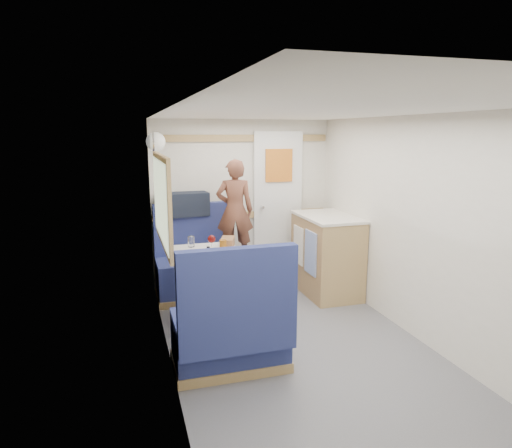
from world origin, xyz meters
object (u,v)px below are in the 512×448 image
object	(u,v)px
orange_fruit	(234,252)
beer_glass	(223,245)
bench_near	(232,334)
tray	(221,255)
cheese_block	(222,255)
wine_glass	(212,240)
dome_light	(156,142)
person	(235,210)
pepper_grinder	(208,251)
tumbler_mid	(191,242)
tumbler_left	(193,261)
bread_loaf	(228,242)
bench_far	(196,271)
dinette_table	(210,270)
galley_counter	(326,254)
duffel_bag	(183,204)

from	to	relation	value
orange_fruit	beer_glass	world-z (taller)	beer_glass
bench_near	tray	distance (m)	0.90
cheese_block	wine_glass	xyz separation A→B (m)	(-0.05, 0.24, 0.09)
dome_light	person	xyz separation A→B (m)	(0.81, -0.17, -0.74)
dome_light	cheese_block	world-z (taller)	dome_light
person	beer_glass	distance (m)	0.69
person	pepper_grinder	xyz separation A→B (m)	(-0.44, -0.73, -0.25)
cheese_block	wine_glass	bearing A→B (deg)	101.06
person	wine_glass	bearing A→B (deg)	69.87
tumbler_mid	tray	bearing A→B (deg)	-62.33
cheese_block	tumbler_left	size ratio (longest dim) A/B	0.92
tumbler_left	dome_light	bearing A→B (deg)	98.29
orange_fruit	beer_glass	bearing A→B (deg)	99.71
tray	tumbler_left	bearing A→B (deg)	-136.11
beer_glass	bread_loaf	size ratio (longest dim) A/B	0.48
bench_near	tumbler_left	distance (m)	0.71
person	wine_glass	size ratio (longest dim) A/B	6.66
bench_far	tray	xyz separation A→B (m)	(0.09, -0.94, 0.43)
dinette_table	bench_near	xyz separation A→B (m)	(-0.00, -0.86, -0.27)
bench_near	bench_far	bearing A→B (deg)	90.00
cheese_block	tumbler_left	xyz separation A→B (m)	(-0.29, -0.21, 0.02)
wine_glass	bread_loaf	bearing A→B (deg)	38.56
dinette_table	tumbler_mid	size ratio (longest dim) A/B	8.46
tumbler_left	pepper_grinder	xyz separation A→B (m)	(0.19, 0.33, -0.01)
galley_counter	cheese_block	distance (m)	1.59
duffel_bag	wine_glass	size ratio (longest dim) A/B	3.33
tumbler_mid	cheese_block	bearing A→B (deg)	-67.93
bench_near	orange_fruit	world-z (taller)	bench_near
cheese_block	pepper_grinder	bearing A→B (deg)	129.49
galley_counter	duffel_bag	world-z (taller)	duffel_bag
person	cheese_block	distance (m)	0.95
dinette_table	bench_far	bearing A→B (deg)	90.00
dome_light	cheese_block	bearing A→B (deg)	-65.16
pepper_grinder	tumbler_mid	bearing A→B (deg)	105.12
bench_near	tumbler_mid	size ratio (longest dim) A/B	9.65
orange_fruit	tumbler_left	bearing A→B (deg)	-153.80
dinette_table	duffel_bag	bearing A→B (deg)	94.38
tumbler_left	dinette_table	bearing A→B (deg)	60.57
tray	dinette_table	bearing A→B (deg)	139.82
bench_near	beer_glass	distance (m)	1.08
cheese_block	tumbler_mid	bearing A→B (deg)	112.07
duffel_bag	tray	xyz separation A→B (m)	(0.18, -1.20, -0.30)
person	tumbler_mid	xyz separation A→B (m)	(-0.54, -0.35, -0.23)
bench_far	tumbler_left	distance (m)	1.34
wine_glass	bench_near	bearing A→B (deg)	-92.11
wine_glass	pepper_grinder	bearing A→B (deg)	-114.80
dome_light	bread_loaf	bearing A→B (deg)	-45.51
tray	tumbler_left	world-z (taller)	tumbler_left
duffel_bag	tumbler_left	distance (m)	1.52
orange_fruit	pepper_grinder	size ratio (longest dim) A/B	0.90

